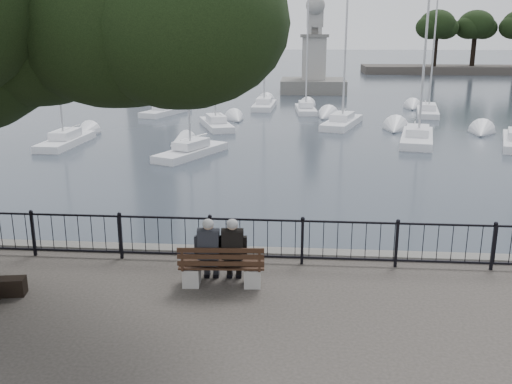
# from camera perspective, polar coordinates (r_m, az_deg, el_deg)

# --- Properties ---
(harbor) EXTENTS (260.00, 260.00, 1.20)m
(harbor) POSITION_cam_1_polar(r_m,az_deg,el_deg) (13.23, 0.18, -8.20)
(harbor) COLOR #595855
(harbor) RESTS_ON ground
(railing) EXTENTS (22.06, 0.06, 1.00)m
(railing) POSITION_cam_1_polar(r_m,az_deg,el_deg) (12.37, -0.00, -4.65)
(railing) COLOR black
(railing) RESTS_ON ground
(bench) EXTENTS (1.71, 0.60, 0.89)m
(bench) POSITION_cam_1_polar(r_m,az_deg,el_deg) (11.38, -3.44, -7.90)
(bench) COLOR gray
(bench) RESTS_ON ground
(person_left) EXTENTS (0.42, 0.71, 1.41)m
(person_left) POSITION_cam_1_polar(r_m,az_deg,el_deg) (11.36, -4.67, -6.12)
(person_left) COLOR black
(person_left) RESTS_ON ground
(person_right) EXTENTS (0.42, 0.71, 1.41)m
(person_right) POSITION_cam_1_polar(r_m,az_deg,el_deg) (11.32, -2.31, -6.15)
(person_right) COLOR black
(person_right) RESTS_ON ground
(lion_monument) EXTENTS (6.46, 6.46, 9.41)m
(lion_monument) POSITION_cam_1_polar(r_m,az_deg,el_deg) (59.10, 5.78, 12.21)
(lion_monument) COLOR #595855
(lion_monument) RESTS_ON ground
(sailboat_a) EXTENTS (1.55, 5.05, 8.87)m
(sailboat_a) POSITION_cam_1_polar(r_m,az_deg,el_deg) (32.50, -18.48, 4.98)
(sailboat_a) COLOR white
(sailboat_a) RESTS_ON ground
(sailboat_b) EXTENTS (3.16, 4.84, 9.28)m
(sailboat_b) POSITION_cam_1_polar(r_m,az_deg,el_deg) (28.22, -6.48, 4.20)
(sailboat_b) COLOR white
(sailboat_b) RESTS_ON ground
(sailboat_c) EXTENTS (2.79, 6.07, 10.75)m
(sailboat_c) POSITION_cam_1_polar(r_m,az_deg,el_deg) (32.95, 15.82, 5.37)
(sailboat_c) COLOR white
(sailboat_c) RESTS_ON ground
(sailboat_e) EXTENTS (3.00, 5.48, 12.34)m
(sailboat_e) POSITION_cam_1_polar(r_m,az_deg,el_deg) (43.32, -9.00, 8.18)
(sailboat_e) COLOR white
(sailboat_e) RESTS_ON ground
(sailboat_f) EXTENTS (1.72, 4.99, 10.84)m
(sailboat_f) POSITION_cam_1_polar(r_m,az_deg,el_deg) (44.07, 4.99, 8.40)
(sailboat_f) COLOR white
(sailboat_f) RESTS_ON ground
(sailboat_g) EXTENTS (2.36, 5.46, 9.36)m
(sailboat_g) POSITION_cam_1_polar(r_m,az_deg,el_deg) (44.29, 16.79, 7.77)
(sailboat_g) COLOR white
(sailboat_g) RESTS_ON ground
(sailboat_h) EXTENTS (1.73, 5.56, 13.57)m
(sailboat_h) POSITION_cam_1_polar(r_m,az_deg,el_deg) (46.24, 0.84, 8.86)
(sailboat_h) COLOR white
(sailboat_h) RESTS_ON ground
(sailboat_i) EXTENTS (2.95, 5.20, 10.58)m
(sailboat_i) POSITION_cam_1_polar(r_m,az_deg,el_deg) (36.70, -3.99, 6.95)
(sailboat_i) COLOR white
(sailboat_i) RESTS_ON ground
(sailboat_j) EXTENTS (3.16, 5.93, 12.56)m
(sailboat_j) POSITION_cam_1_polar(r_m,az_deg,el_deg) (37.68, 8.61, 7.09)
(sailboat_j) COLOR white
(sailboat_j) RESTS_ON ground
(far_shore) EXTENTS (30.00, 8.60, 9.18)m
(far_shore) POSITION_cam_1_polar(r_m,az_deg,el_deg) (91.89, 20.76, 13.51)
(far_shore) COLOR #332F2B
(far_shore) RESTS_ON ground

